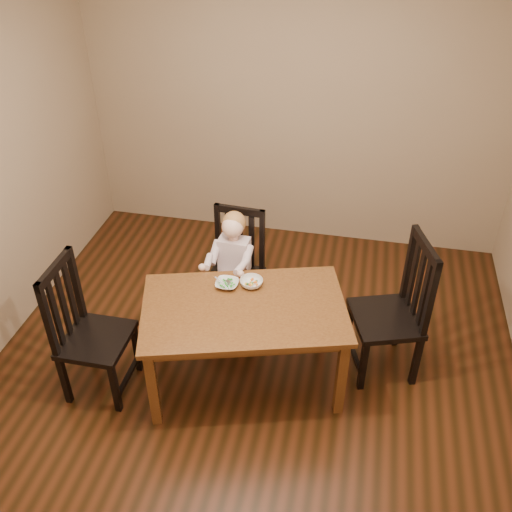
% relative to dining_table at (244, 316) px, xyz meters
% --- Properties ---
extents(room, '(4.01, 4.01, 2.71)m').
position_rel_dining_table_xyz_m(room, '(0.03, 0.10, 0.73)').
color(room, '#451F0E').
rests_on(room, ground).
extents(dining_table, '(1.58, 1.20, 0.70)m').
position_rel_dining_table_xyz_m(dining_table, '(0.00, 0.00, 0.00)').
color(dining_table, '#4F2B12').
rests_on(dining_table, room).
extents(chair_child, '(0.46, 0.44, 0.99)m').
position_rel_dining_table_xyz_m(chair_child, '(-0.23, 0.69, -0.14)').
color(chair_child, black).
rests_on(chair_child, room).
extents(chair_left, '(0.44, 0.47, 1.08)m').
position_rel_dining_table_xyz_m(chair_left, '(-1.06, -0.28, -0.10)').
color(chair_left, black).
rests_on(chair_left, room).
extents(chair_right, '(0.59, 0.61, 1.12)m').
position_rel_dining_table_xyz_m(chair_right, '(1.03, 0.36, -0.08)').
color(chair_right, black).
rests_on(chair_right, room).
extents(toddler, '(0.35, 0.42, 0.55)m').
position_rel_dining_table_xyz_m(toddler, '(-0.23, 0.64, 0.00)').
color(toddler, silver).
rests_on(toddler, chair_child).
extents(bowl_peas, '(0.16, 0.16, 0.04)m').
position_rel_dining_table_xyz_m(bowl_peas, '(-0.17, 0.20, 0.10)').
color(bowl_peas, white).
rests_on(bowl_peas, dining_table).
extents(bowl_veg, '(0.21, 0.21, 0.05)m').
position_rel_dining_table_xyz_m(bowl_veg, '(-0.00, 0.24, 0.11)').
color(bowl_veg, white).
rests_on(bowl_veg, dining_table).
extents(fork, '(0.11, 0.06, 0.04)m').
position_rel_dining_table_xyz_m(fork, '(-0.20, 0.17, 0.13)').
color(fork, silver).
rests_on(fork, bowl_peas).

